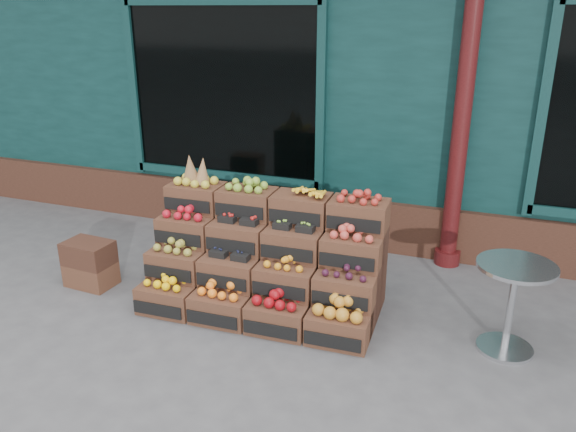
% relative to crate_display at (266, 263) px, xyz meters
% --- Properties ---
extents(ground, '(60.00, 60.00, 0.00)m').
position_rel_crate_display_xyz_m(ground, '(0.35, -0.50, -0.42)').
color(ground, '#4C4C4F').
rests_on(ground, ground).
extents(shop_facade, '(12.00, 6.24, 4.80)m').
position_rel_crate_display_xyz_m(shop_facade, '(0.36, 4.61, 1.98)').
color(shop_facade, '#0D2D2C').
rests_on(shop_facade, ground).
extents(crate_display, '(2.22, 1.15, 1.36)m').
position_rel_crate_display_xyz_m(crate_display, '(0.00, 0.00, 0.00)').
color(crate_display, '#4E2D1E').
rests_on(crate_display, ground).
extents(spare_crates, '(0.49, 0.36, 0.48)m').
position_rel_crate_display_xyz_m(spare_crates, '(-1.84, -0.30, -0.18)').
color(spare_crates, '#4E2D1E').
rests_on(spare_crates, ground).
extents(bistro_table, '(0.63, 0.63, 0.79)m').
position_rel_crate_display_xyz_m(bistro_table, '(2.19, -0.04, 0.07)').
color(bistro_table, '#B6B7BD').
rests_on(bistro_table, ground).
extents(shopkeeper, '(0.64, 0.42, 1.75)m').
position_rel_crate_display_xyz_m(shopkeeper, '(-1.38, 2.34, 0.45)').
color(shopkeeper, '#13451C').
rests_on(shopkeeper, ground).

